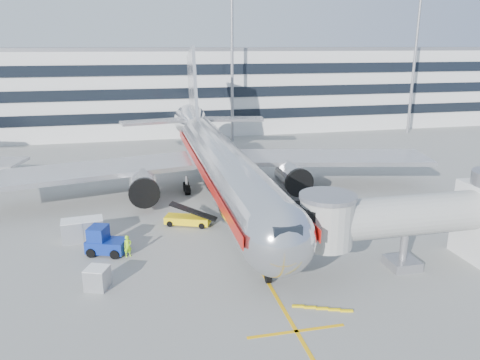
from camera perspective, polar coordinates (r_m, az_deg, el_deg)
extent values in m
plane|color=gray|center=(40.87, 0.29, -7.14)|extent=(180.00, 180.00, 0.00)
cube|color=#F6AE0C|center=(50.01, -2.31, -2.69)|extent=(0.25, 70.00, 0.01)
cube|color=#F6AE0C|center=(29.04, 6.89, -17.84)|extent=(6.00, 0.25, 0.01)
cylinder|color=silver|center=(46.91, -1.92, 1.38)|extent=(5.00, 36.00, 5.00)
sphere|color=silver|center=(30.35, 4.62, -7.15)|extent=(5.00, 5.00, 5.00)
cone|color=silver|center=(69.02, -5.59, 6.64)|extent=(5.00, 10.00, 5.00)
cube|color=black|center=(28.60, 5.57, -6.24)|extent=(1.80, 1.20, 0.90)
cube|color=#B7B7BC|center=(55.95, 10.19, 2.74)|extent=(24.95, 12.07, 0.50)
cube|color=#B7B7BC|center=(51.84, -17.36, 1.17)|extent=(24.95, 12.07, 0.50)
cylinder|color=#99999E|center=(51.33, 6.47, 0.28)|extent=(3.00, 4.20, 3.00)
cylinder|color=#99999E|center=(48.60, -11.65, -0.87)|extent=(3.00, 4.20, 3.00)
cylinder|color=black|center=(49.52, 7.23, -0.34)|extent=(3.10, 0.50, 3.10)
cylinder|color=black|center=(46.69, -11.58, -1.58)|extent=(3.10, 0.50, 3.10)
cube|color=#B7B7BC|center=(68.92, -5.74, 10.32)|extent=(0.45, 9.39, 13.72)
cube|color=#B7B7BC|center=(70.78, -1.25, 7.45)|extent=(10.41, 4.94, 0.35)
cube|color=#B7B7BC|center=(69.44, -10.25, 7.02)|extent=(10.41, 4.94, 0.35)
cylinder|color=gray|center=(33.49, 3.46, -11.02)|extent=(0.24, 0.24, 1.80)
cylinder|color=black|center=(33.70, 3.45, -11.70)|extent=(0.35, 0.90, 0.90)
cylinder|color=gray|center=(54.06, 0.23, -0.11)|extent=(0.30, 0.30, 2.00)
cylinder|color=gray|center=(53.04, -6.52, -0.54)|extent=(0.30, 0.30, 2.00)
cube|color=#B8130D|center=(47.35, 1.08, 1.91)|extent=(0.06, 38.00, 0.90)
cube|color=#B8130D|center=(46.44, -4.98, 1.56)|extent=(0.06, 38.00, 0.90)
cylinder|color=#A8A8A3|center=(36.34, 19.70, -4.07)|extent=(13.00, 3.00, 3.00)
cylinder|color=#A8A8A3|center=(33.47, 10.51, -5.09)|extent=(3.80, 3.80, 3.40)
cylinder|color=gray|center=(32.84, 10.67, -2.00)|extent=(4.00, 4.00, 0.30)
cube|color=black|center=(33.00, 8.42, -5.31)|extent=(1.40, 2.60, 2.60)
cylinder|color=gray|center=(37.28, 19.32, -7.83)|extent=(0.56, 0.56, 3.20)
cube|color=gray|center=(37.79, 19.15, -9.56)|extent=(2.20, 2.20, 0.70)
cylinder|color=black|center=(37.34, 17.95, -9.76)|extent=(0.35, 0.70, 0.70)
cylinder|color=black|center=(38.25, 20.31, -9.36)|extent=(0.35, 0.70, 0.70)
cube|color=silver|center=(95.31, -7.78, 10.85)|extent=(150.00, 24.00, 15.00)
cube|color=black|center=(83.77, -6.91, 7.74)|extent=(150.00, 0.30, 1.80)
cube|color=black|center=(83.28, -7.00, 10.46)|extent=(150.00, 0.30, 1.80)
cube|color=black|center=(82.98, -7.10, 13.21)|extent=(150.00, 0.30, 1.80)
cube|color=gray|center=(94.92, -7.96, 15.54)|extent=(150.00, 24.00, 0.60)
cylinder|color=gray|center=(80.34, -0.97, 13.59)|extent=(0.50, 0.50, 25.00)
cylinder|color=gray|center=(93.46, 20.46, 12.98)|extent=(0.50, 0.50, 25.00)
cube|color=yellow|center=(43.87, -6.40, -4.83)|extent=(4.43, 2.98, 0.66)
cube|color=black|center=(43.58, -6.43, -3.79)|extent=(4.45, 2.63, 1.45)
cylinder|color=black|center=(44.97, -8.02, -4.68)|extent=(0.63, 0.46, 0.57)
cylinder|color=black|center=(43.79, -8.54, -5.29)|extent=(0.63, 0.46, 0.57)
cylinder|color=black|center=(44.19, -4.25, -4.95)|extent=(0.63, 0.46, 0.57)
cylinder|color=black|center=(42.99, -4.67, -5.58)|extent=(0.63, 0.46, 0.57)
cube|color=navy|center=(39.28, -15.91, -7.68)|extent=(3.48, 2.72, 0.98)
cube|color=navy|center=(39.16, -16.90, -6.28)|extent=(1.80, 1.99, 1.20)
cube|color=black|center=(39.02, -16.95, -5.76)|extent=(1.63, 1.75, 0.11)
cylinder|color=black|center=(40.48, -16.70, -7.53)|extent=(0.83, 0.58, 0.76)
cylinder|color=black|center=(39.13, -17.68, -8.46)|extent=(0.83, 0.58, 0.76)
cylinder|color=black|center=(39.73, -14.10, -7.78)|extent=(0.83, 0.58, 0.76)
cylinder|color=black|center=(38.36, -15.00, -8.74)|extent=(0.83, 0.58, 0.76)
cube|color=#A8AAAF|center=(42.53, -17.49, -5.67)|extent=(1.91, 1.91, 1.79)
cube|color=white|center=(42.21, -17.59, -4.51)|extent=(1.91, 1.91, 0.07)
cube|color=#A8AAAF|center=(42.53, -19.76, -5.89)|extent=(1.90, 1.90, 1.80)
cube|color=white|center=(42.20, -19.88, -4.72)|extent=(1.90, 1.90, 0.07)
cube|color=#A8AAAF|center=(34.25, -16.99, -11.40)|extent=(1.87, 1.87, 1.49)
cube|color=white|center=(33.91, -17.10, -10.26)|extent=(1.87, 1.87, 0.06)
imported|color=#A5FF1A|center=(38.29, -13.52, -7.85)|extent=(0.77, 0.67, 1.77)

